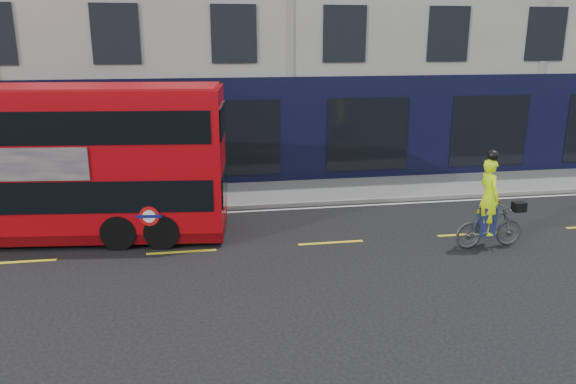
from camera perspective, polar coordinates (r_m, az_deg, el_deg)
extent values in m
plane|color=black|center=(14.03, 5.85, -7.30)|extent=(120.00, 120.00, 0.00)
cube|color=slate|center=(20.00, 0.92, -0.01)|extent=(60.00, 3.00, 0.12)
cube|color=gray|center=(18.59, 1.77, -1.22)|extent=(60.00, 0.12, 0.13)
cube|color=black|center=(21.00, 0.20, 6.17)|extent=(50.00, 0.08, 4.00)
cube|color=silver|center=(18.32, 1.96, -1.67)|extent=(58.00, 0.10, 0.01)
cube|color=#AB060D|center=(16.66, -24.65, 3.21)|extent=(10.51, 3.51, 3.70)
cube|color=#550306|center=(17.15, -23.90, -3.30)|extent=(10.51, 3.47, 0.28)
cube|color=black|center=(16.83, -24.33, 0.49)|extent=(10.11, 3.51, 0.84)
cube|color=black|center=(16.50, -25.02, 6.47)|extent=(10.11, 3.51, 0.84)
cube|color=maroon|center=(16.40, -25.39, 9.59)|extent=(10.30, 3.40, 0.07)
cube|color=black|center=(15.71, -6.46, 0.79)|extent=(0.28, 2.10, 0.84)
cube|color=black|center=(15.35, -6.66, 7.23)|extent=(0.28, 2.10, 0.84)
cylinder|color=red|center=(14.94, -13.93, -2.41)|extent=(0.52, 0.08, 0.52)
cylinder|color=white|center=(14.94, -13.93, -2.42)|extent=(0.34, 0.06, 0.34)
cube|color=#0C1459|center=(14.93, -13.94, -2.42)|extent=(0.65, 0.10, 0.08)
cylinder|color=black|center=(16.16, -12.08, -2.67)|extent=(1.21, 2.49, 0.94)
cylinder|color=black|center=(16.38, -15.97, -2.69)|extent=(1.21, 2.49, 0.94)
imported|color=#46484B|center=(15.77, 19.80, -3.31)|extent=(1.95, 0.63, 1.16)
imported|color=#BFEA0A|center=(15.48, 19.72, -0.46)|extent=(0.51, 0.75, 2.00)
cube|color=black|center=(16.07, 22.42, -1.40)|extent=(0.33, 0.27, 0.25)
cube|color=#1B234A|center=(15.66, 19.50, -2.77)|extent=(0.36, 0.45, 0.80)
sphere|color=black|center=(15.23, 20.09, 3.50)|extent=(0.30, 0.30, 0.30)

